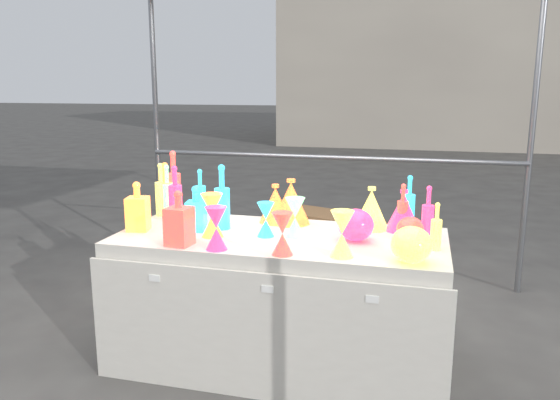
% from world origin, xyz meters
% --- Properties ---
extents(ground, '(80.00, 80.00, 0.00)m').
position_xyz_m(ground, '(0.00, 0.00, 0.00)').
color(ground, '#5B5954').
rests_on(ground, ground).
extents(display_table, '(1.84, 0.83, 0.75)m').
position_xyz_m(display_table, '(0.00, -0.01, 0.37)').
color(display_table, silver).
rests_on(display_table, ground).
extents(background_building, '(14.00, 6.00, 6.00)m').
position_xyz_m(background_building, '(4.00, 14.00, 3.00)').
color(background_building, beige).
rests_on(background_building, ground).
extents(cardboard_box_closed, '(0.65, 0.56, 0.39)m').
position_xyz_m(cardboard_box_closed, '(-0.21, 2.12, 0.20)').
color(cardboard_box_closed, '#966B44').
rests_on(cardboard_box_closed, ground).
extents(cardboard_box_flat, '(0.86, 0.80, 0.06)m').
position_xyz_m(cardboard_box_flat, '(0.48, 2.76, 0.03)').
color(cardboard_box_flat, '#966B44').
rests_on(cardboard_box_flat, ground).
extents(bottle_0, '(0.11, 0.11, 0.34)m').
position_xyz_m(bottle_0, '(-0.82, 0.29, 0.92)').
color(bottle_0, red).
rests_on(bottle_0, display_table).
extents(bottle_1, '(0.07, 0.07, 0.30)m').
position_xyz_m(bottle_1, '(-0.62, 0.35, 0.90)').
color(bottle_1, '#198818').
rests_on(bottle_1, display_table).
extents(bottle_2, '(0.09, 0.09, 0.41)m').
position_xyz_m(bottle_2, '(-0.80, 0.35, 0.95)').
color(bottle_2, orange).
rests_on(bottle_2, display_table).
extents(bottle_3, '(0.11, 0.11, 0.33)m').
position_xyz_m(bottle_3, '(-0.73, 0.23, 0.92)').
color(bottle_3, '#1A3E98').
rests_on(bottle_3, display_table).
extents(bottle_4, '(0.09, 0.09, 0.34)m').
position_xyz_m(bottle_4, '(-0.85, 0.28, 0.92)').
color(bottle_4, '#11696D').
rests_on(bottle_4, display_table).
extents(bottle_5, '(0.09, 0.09, 0.33)m').
position_xyz_m(bottle_5, '(-0.81, 0.27, 0.91)').
color(bottle_5, '#C828A3').
rests_on(bottle_5, display_table).
extents(bottle_7, '(0.11, 0.11, 0.38)m').
position_xyz_m(bottle_7, '(-0.36, 0.06, 0.94)').
color(bottle_7, '#198818').
rests_on(bottle_7, display_table).
extents(decanter_0, '(0.14, 0.14, 0.28)m').
position_xyz_m(decanter_0, '(-0.81, -0.10, 0.89)').
color(decanter_0, red).
rests_on(decanter_0, display_table).
extents(decanter_1, '(0.13, 0.13, 0.29)m').
position_xyz_m(decanter_1, '(-0.46, -0.31, 0.89)').
color(decanter_1, orange).
rests_on(decanter_1, display_table).
extents(decanter_2, '(0.12, 0.12, 0.26)m').
position_xyz_m(decanter_2, '(-0.48, -0.03, 0.88)').
color(decanter_2, '#198818').
rests_on(decanter_2, display_table).
extents(hourglass_0, '(0.13, 0.13, 0.21)m').
position_xyz_m(hourglass_0, '(0.10, -0.34, 0.86)').
color(hourglass_0, orange).
rests_on(hourglass_0, display_table).
extents(hourglass_1, '(0.13, 0.13, 0.22)m').
position_xyz_m(hourglass_1, '(-0.24, -0.34, 0.86)').
color(hourglass_1, '#1A3E98').
rests_on(hourglass_1, display_table).
extents(hourglass_2, '(0.14, 0.14, 0.23)m').
position_xyz_m(hourglass_2, '(0.38, -0.29, 0.86)').
color(hourglass_2, '#11696D').
rests_on(hourglass_2, display_table).
extents(hourglass_3, '(0.13, 0.13, 0.22)m').
position_xyz_m(hourglass_3, '(0.09, -0.01, 0.86)').
color(hourglass_3, '#C828A3').
rests_on(hourglass_3, display_table).
extents(hourglass_4, '(0.12, 0.12, 0.24)m').
position_xyz_m(hourglass_4, '(-0.35, -0.11, 0.87)').
color(hourglass_4, red).
rests_on(hourglass_4, display_table).
extents(hourglass_5, '(0.12, 0.12, 0.19)m').
position_xyz_m(hourglass_5, '(-0.07, -0.04, 0.85)').
color(hourglass_5, '#198818').
rests_on(hourglass_5, display_table).
extents(globe_1, '(0.20, 0.20, 0.15)m').
position_xyz_m(globe_1, '(0.71, -0.30, 0.83)').
color(globe_1, '#11696D').
rests_on(globe_1, display_table).
extents(globe_2, '(0.19, 0.19, 0.12)m').
position_xyz_m(globe_2, '(0.70, 0.07, 0.81)').
color(globe_2, orange).
rests_on(globe_2, display_table).
extents(globe_3, '(0.25, 0.25, 0.15)m').
position_xyz_m(globe_3, '(0.42, 0.00, 0.83)').
color(globe_3, '#1A3E98').
rests_on(globe_3, display_table).
extents(lampshade_0, '(0.27, 0.27, 0.27)m').
position_xyz_m(lampshade_0, '(-0.01, 0.28, 0.89)').
color(lampshade_0, yellow).
rests_on(lampshade_0, display_table).
extents(lampshade_1, '(0.24, 0.24, 0.23)m').
position_xyz_m(lampshade_1, '(-0.10, 0.28, 0.87)').
color(lampshade_1, yellow).
rests_on(lampshade_1, display_table).
extents(lampshade_2, '(0.26, 0.26, 0.24)m').
position_xyz_m(lampshade_2, '(0.65, 0.28, 0.87)').
color(lampshade_2, '#1A3E98').
rests_on(lampshade_2, display_table).
extents(lampshade_3, '(0.22, 0.22, 0.25)m').
position_xyz_m(lampshade_3, '(0.47, 0.28, 0.87)').
color(lampshade_3, '#11696D').
rests_on(lampshade_3, display_table).
extents(bottle_8, '(0.08, 0.08, 0.31)m').
position_xyz_m(bottle_8, '(0.68, 0.36, 0.90)').
color(bottle_8, '#198818').
rests_on(bottle_8, display_table).
extents(bottle_9, '(0.08, 0.08, 0.27)m').
position_xyz_m(bottle_9, '(0.65, 0.26, 0.89)').
color(bottle_9, orange).
rests_on(bottle_9, display_table).
extents(bottle_10, '(0.09, 0.09, 0.29)m').
position_xyz_m(bottle_10, '(0.78, 0.14, 0.90)').
color(bottle_10, '#1A3E98').
rests_on(bottle_10, display_table).
extents(bottle_11, '(0.06, 0.06, 0.24)m').
position_xyz_m(bottle_11, '(0.83, -0.06, 0.87)').
color(bottle_11, '#11696D').
rests_on(bottle_11, display_table).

